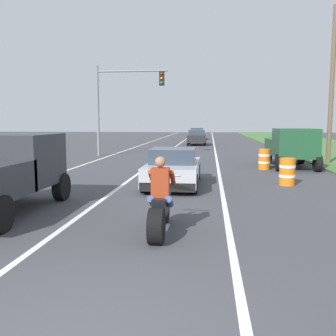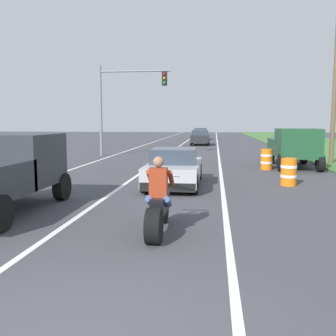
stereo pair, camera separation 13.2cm
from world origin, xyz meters
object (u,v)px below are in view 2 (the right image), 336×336
Objects in this scene: pickup_truck_left_lane_dark_grey at (1,170)px; pickup_truck_right_shoulder_dark_green at (294,146)px; motorcycle_with_rider at (159,206)px; construction_barrel_nearest at (289,172)px; distant_car_far_ahead at (200,137)px; traffic_light_mast_near at (122,96)px; distant_car_further_ahead at (201,134)px; construction_barrel_mid at (267,159)px; sports_car_silver at (174,168)px.

pickup_truck_left_lane_dark_grey is 14.37m from pickup_truck_right_shoulder_dark_green.
construction_barrel_nearest is (3.81, 6.56, -0.09)m from motorcycle_with_rider.
distant_car_far_ahead is (-5.41, 17.94, -0.33)m from pickup_truck_right_shoulder_dark_green.
distant_car_further_ahead is (4.33, 24.43, -3.24)m from traffic_light_mast_near.
construction_barrel_nearest is at bearing -80.17° from distant_car_far_ahead.
traffic_light_mast_near reaches higher than construction_barrel_nearest.
pickup_truck_right_shoulder_dark_green reaches higher than distant_car_far_ahead.
distant_car_far_ahead is (3.93, 28.86, -0.33)m from pickup_truck_left_lane_dark_grey.
distant_car_further_ahead is (-0.39, 11.61, 0.00)m from distant_car_far_ahead.
construction_barrel_mid is (-0.17, 4.63, 0.00)m from construction_barrel_nearest.
distant_car_further_ahead is at bearing 98.02° from construction_barrel_mid.
construction_barrel_mid is at bearing 51.25° from pickup_truck_left_lane_dark_grey.
pickup_truck_left_lane_dark_grey reaches higher than construction_barrel_mid.
construction_barrel_mid is at bearing 72.01° from motorcycle_with_rider.
pickup_truck_right_shoulder_dark_green is (5.11, 12.31, 0.51)m from motorcycle_with_rider.
distant_car_further_ahead is at bearing 97.25° from construction_barrel_nearest.
traffic_light_mast_near is (-10.12, 5.13, 2.90)m from pickup_truck_right_shoulder_dark_green.
traffic_light_mast_near is at bearing 144.16° from construction_barrel_mid.
motorcycle_with_rider is 6.05m from sports_car_silver.
sports_car_silver reaches higher than construction_barrel_nearest.
pickup_truck_left_lane_dark_grey is 4.80× the size of construction_barrel_mid.
sports_car_silver is at bearing -172.84° from construction_barrel_nearest.
distant_car_further_ahead reaches higher than construction_barrel_nearest.
traffic_light_mast_near reaches higher than distant_car_far_ahead.
sports_car_silver is at bearing -90.03° from distant_car_far_ahead.
construction_barrel_nearest is at bearing 32.75° from pickup_truck_left_lane_dark_grey.
construction_barrel_nearest and construction_barrel_mid have the same top height.
distant_car_far_ahead is (-3.94, 19.06, 0.27)m from construction_barrel_mid.
pickup_truck_right_shoulder_dark_green reaches higher than construction_barrel_mid.
motorcycle_with_rider is 0.51× the size of sports_car_silver.
motorcycle_with_rider is at bearing -89.43° from distant_car_far_ahead.
distant_car_far_ahead reaches higher than sports_car_silver.
traffic_light_mast_near is at bearing 112.42° from sports_car_silver.
sports_car_silver is (-0.31, 6.04, 0.04)m from motorcycle_with_rider.
distant_car_far_ahead reaches higher than construction_barrel_mid.
motorcycle_with_rider is 0.46× the size of pickup_truck_right_shoulder_dark_green.
traffic_light_mast_near is 1.50× the size of distant_car_far_ahead.
motorcycle_with_rider is 11.77m from construction_barrel_mid.
pickup_truck_right_shoulder_dark_green is 4.80× the size of construction_barrel_mid.
construction_barrel_nearest is at bearing -50.97° from traffic_light_mast_near.
sports_car_silver is at bearing -67.58° from traffic_light_mast_near.
pickup_truck_right_shoulder_dark_green is at bearing 77.25° from construction_barrel_nearest.
motorcycle_with_rider reaches higher than distant_car_further_ahead.
traffic_light_mast_near is 6.00× the size of construction_barrel_nearest.
pickup_truck_right_shoulder_dark_green is at bearing 67.47° from motorcycle_with_rider.
motorcycle_with_rider is at bearing -89.06° from distant_car_further_ahead.
distant_car_far_ahead is 1.00× the size of distant_car_further_ahead.
traffic_light_mast_near reaches higher than pickup_truck_right_shoulder_dark_green.
distant_car_further_ahead reaches higher than construction_barrel_mid.
pickup_truck_left_lane_dark_grey reaches higher than sports_car_silver.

